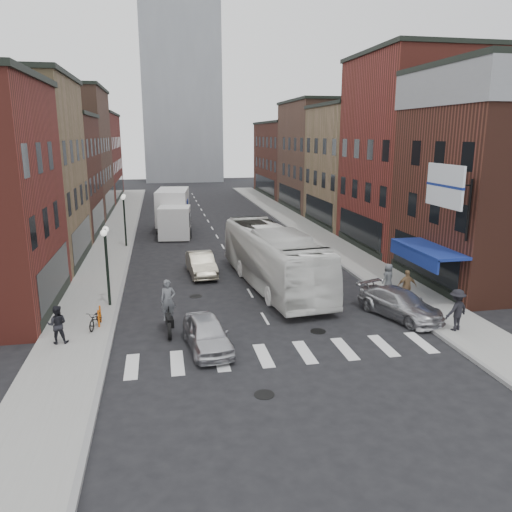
{
  "coord_description": "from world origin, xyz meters",
  "views": [
    {
      "loc": [
        -4.66,
        -20.91,
        8.55
      ],
      "look_at": [
        0.32,
        4.92,
        2.12
      ],
      "focal_mm": 35.0,
      "sensor_mm": 36.0,
      "label": 1
    }
  ],
  "objects_px": {
    "transit_bus": "(273,258)",
    "sedan_left_far": "(201,264)",
    "curb_car": "(400,304)",
    "ped_left_solo": "(57,324)",
    "ped_right_b": "(407,286)",
    "bike_rack": "(99,316)",
    "parked_bicycle": "(96,319)",
    "streetlamp_near": "(106,252)",
    "box_truck": "(173,212)",
    "motorcycle_rider": "(168,308)",
    "ped_right_a": "(457,310)",
    "sedan_left_near": "(207,334)",
    "billboard_sign": "(446,187)",
    "streetlamp_far": "(124,210)",
    "ped_right_c": "(388,278)"
  },
  "relations": [
    {
      "from": "bike_rack",
      "to": "sedan_left_far",
      "type": "distance_m",
      "value": 9.51
    },
    {
      "from": "bike_rack",
      "to": "parked_bicycle",
      "type": "relative_size",
      "value": 0.53
    },
    {
      "from": "box_truck",
      "to": "ped_right_c",
      "type": "distance_m",
      "value": 22.82
    },
    {
      "from": "ped_right_b",
      "to": "ped_right_c",
      "type": "relative_size",
      "value": 1.09
    },
    {
      "from": "sedan_left_far",
      "to": "ped_left_solo",
      "type": "xyz_separation_m",
      "value": [
        -6.71,
        -9.72,
        0.26
      ]
    },
    {
      "from": "bike_rack",
      "to": "ped_right_b",
      "type": "height_order",
      "value": "ped_right_b"
    },
    {
      "from": "streetlamp_near",
      "to": "ped_right_b",
      "type": "relative_size",
      "value": 2.42
    },
    {
      "from": "parked_bicycle",
      "to": "billboard_sign",
      "type": "bearing_deg",
      "value": 10.47
    },
    {
      "from": "box_truck",
      "to": "curb_car",
      "type": "distance_m",
      "value": 25.48
    },
    {
      "from": "streetlamp_near",
      "to": "motorcycle_rider",
      "type": "xyz_separation_m",
      "value": [
        2.88,
        -3.88,
        -1.77
      ]
    },
    {
      "from": "motorcycle_rider",
      "to": "ped_right_a",
      "type": "bearing_deg",
      "value": -17.31
    },
    {
      "from": "bike_rack",
      "to": "ped_right_b",
      "type": "bearing_deg",
      "value": 1.09
    },
    {
      "from": "motorcycle_rider",
      "to": "curb_car",
      "type": "height_order",
      "value": "motorcycle_rider"
    },
    {
      "from": "curb_car",
      "to": "ped_right_a",
      "type": "relative_size",
      "value": 2.45
    },
    {
      "from": "transit_bus",
      "to": "streetlamp_near",
      "type": "bearing_deg",
      "value": -172.82
    },
    {
      "from": "ped_left_solo",
      "to": "ped_right_a",
      "type": "bearing_deg",
      "value": 173.23
    },
    {
      "from": "streetlamp_far",
      "to": "ped_right_c",
      "type": "xyz_separation_m",
      "value": [
        14.8,
        -14.57,
        -1.98
      ]
    },
    {
      "from": "sedan_left_near",
      "to": "motorcycle_rider",
      "type": "bearing_deg",
      "value": 118.84
    },
    {
      "from": "parked_bicycle",
      "to": "ped_left_solo",
      "type": "xyz_separation_m",
      "value": [
        -1.32,
        -1.49,
        0.41
      ]
    },
    {
      "from": "bike_rack",
      "to": "sedan_left_far",
      "type": "height_order",
      "value": "sedan_left_far"
    },
    {
      "from": "streetlamp_near",
      "to": "curb_car",
      "type": "relative_size",
      "value": 0.9
    },
    {
      "from": "streetlamp_near",
      "to": "sedan_left_near",
      "type": "bearing_deg",
      "value": -53.67
    },
    {
      "from": "ped_right_a",
      "to": "parked_bicycle",
      "type": "bearing_deg",
      "value": -31.76
    },
    {
      "from": "streetlamp_near",
      "to": "curb_car",
      "type": "xyz_separation_m",
      "value": [
        13.8,
        -4.0,
        -2.25
      ]
    },
    {
      "from": "box_truck",
      "to": "ped_right_b",
      "type": "xyz_separation_m",
      "value": [
        11.11,
        -21.83,
        -0.84
      ]
    },
    {
      "from": "bike_rack",
      "to": "curb_car",
      "type": "relative_size",
      "value": 0.17
    },
    {
      "from": "sedan_left_far",
      "to": "curb_car",
      "type": "relative_size",
      "value": 0.93
    },
    {
      "from": "transit_bus",
      "to": "ped_left_solo",
      "type": "relative_size",
      "value": 7.48
    },
    {
      "from": "transit_bus",
      "to": "parked_bicycle",
      "type": "height_order",
      "value": "transit_bus"
    },
    {
      "from": "streetlamp_near",
      "to": "streetlamp_far",
      "type": "relative_size",
      "value": 1.0
    },
    {
      "from": "billboard_sign",
      "to": "ped_left_solo",
      "type": "xyz_separation_m",
      "value": [
        -17.63,
        -1.01,
        -5.17
      ]
    },
    {
      "from": "streetlamp_far",
      "to": "ped_right_b",
      "type": "relative_size",
      "value": 2.42
    },
    {
      "from": "box_truck",
      "to": "curb_car",
      "type": "xyz_separation_m",
      "value": [
        9.97,
        -23.42,
        -1.18
      ]
    },
    {
      "from": "transit_bus",
      "to": "sedan_left_far",
      "type": "xyz_separation_m",
      "value": [
        -3.9,
        3.14,
        -0.99
      ]
    },
    {
      "from": "ped_right_c",
      "to": "streetlamp_far",
      "type": "bearing_deg",
      "value": -73.23
    },
    {
      "from": "parked_bicycle",
      "to": "ped_right_a",
      "type": "distance_m",
      "value": 15.95
    },
    {
      "from": "transit_bus",
      "to": "curb_car",
      "type": "bearing_deg",
      "value": -57.29
    },
    {
      "from": "sedan_left_near",
      "to": "parked_bicycle",
      "type": "distance_m",
      "value": 5.54
    },
    {
      "from": "curb_car",
      "to": "ped_right_c",
      "type": "bearing_deg",
      "value": 54.01
    },
    {
      "from": "box_truck",
      "to": "ped_right_a",
      "type": "distance_m",
      "value": 28.17
    },
    {
      "from": "curb_car",
      "to": "parked_bicycle",
      "type": "height_order",
      "value": "curb_car"
    },
    {
      "from": "curb_car",
      "to": "ped_left_solo",
      "type": "xyz_separation_m",
      "value": [
        -15.45,
        -0.51,
        0.3
      ]
    },
    {
      "from": "ped_right_a",
      "to": "streetlamp_near",
      "type": "bearing_deg",
      "value": -42.28
    },
    {
      "from": "ped_right_a",
      "to": "streetlamp_far",
      "type": "bearing_deg",
      "value": -72.88
    },
    {
      "from": "curb_car",
      "to": "ped_right_a",
      "type": "distance_m",
      "value": 2.78
    },
    {
      "from": "sedan_left_far",
      "to": "ped_right_b",
      "type": "xyz_separation_m",
      "value": [
        9.88,
        -7.63,
        0.3
      ]
    },
    {
      "from": "sedan_left_far",
      "to": "curb_car",
      "type": "xyz_separation_m",
      "value": [
        8.74,
        -9.21,
        -0.04
      ]
    },
    {
      "from": "box_truck",
      "to": "motorcycle_rider",
      "type": "distance_m",
      "value": 23.33
    },
    {
      "from": "billboard_sign",
      "to": "box_truck",
      "type": "distance_m",
      "value": 26.29
    },
    {
      "from": "billboard_sign",
      "to": "sedan_left_far",
      "type": "xyz_separation_m",
      "value": [
        -10.92,
        8.71,
        -5.43
      ]
    }
  ]
}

